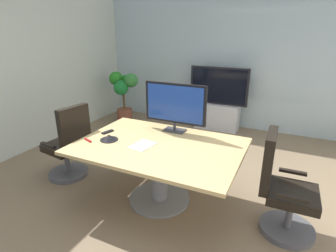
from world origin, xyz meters
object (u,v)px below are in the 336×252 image
at_px(wall_display_unit, 218,109).
at_px(conference_phone, 109,138).
at_px(potted_plant, 123,91).
at_px(conference_table, 159,158).
at_px(tv_monitor, 175,105).
at_px(office_chair_right, 282,193).
at_px(remote_control, 108,132).
at_px(office_chair_left, 69,148).

distance_m(wall_display_unit, conference_phone, 3.02).
bearing_deg(potted_plant, conference_table, -48.17).
height_order(tv_monitor, conference_phone, tv_monitor).
xyz_separation_m(office_chair_right, remote_control, (-2.18, -0.01, 0.31)).
xyz_separation_m(office_chair_right, tv_monitor, (-1.41, 0.43, 0.66)).
relative_size(tv_monitor, remote_control, 4.94).
xyz_separation_m(conference_table, potted_plant, (-2.08, 2.33, 0.15)).
height_order(conference_table, office_chair_left, office_chair_left).
bearing_deg(wall_display_unit, remote_control, -104.69).
relative_size(conference_table, remote_control, 11.30).
distance_m(tv_monitor, conference_phone, 0.93).
xyz_separation_m(conference_table, conference_phone, (-0.61, -0.14, 0.21)).
height_order(wall_display_unit, remote_control, wall_display_unit).
bearing_deg(office_chair_right, conference_phone, 94.41).
bearing_deg(conference_phone, remote_control, 131.06).
xyz_separation_m(office_chair_left, conference_phone, (0.78, -0.08, 0.33)).
bearing_deg(conference_table, conference_phone, -167.41).
xyz_separation_m(conference_table, wall_display_unit, (-0.06, 2.82, -0.14)).
relative_size(conference_table, tv_monitor, 2.29).
distance_m(office_chair_right, wall_display_unit, 3.11).
height_order(office_chair_left, potted_plant, potted_plant).
bearing_deg(office_chair_left, conference_phone, 92.18).
distance_m(conference_table, conference_phone, 0.66).
height_order(tv_monitor, wall_display_unit, tv_monitor).
distance_m(tv_monitor, potted_plant, 2.79).
bearing_deg(office_chair_left, tv_monitor, 120.23).
bearing_deg(potted_plant, conference_phone, -59.20).
height_order(office_chair_right, tv_monitor, tv_monitor).
height_order(office_chair_right, conference_phone, office_chair_right).
height_order(potted_plant, conference_phone, potted_plant).
height_order(office_chair_left, wall_display_unit, wall_display_unit).
xyz_separation_m(office_chair_left, wall_display_unit, (1.33, 2.87, -0.01)).
bearing_deg(office_chair_right, office_chair_left, 91.09).
xyz_separation_m(tv_monitor, wall_display_unit, (-0.05, 2.32, -0.67)).
height_order(office_chair_left, tv_monitor, tv_monitor).
bearing_deg(remote_control, conference_table, 10.96).
distance_m(office_chair_left, wall_display_unit, 3.16).
distance_m(conference_table, tv_monitor, 0.73).
xyz_separation_m(conference_phone, remote_control, (-0.17, 0.20, -0.02)).
xyz_separation_m(tv_monitor, conference_phone, (-0.60, -0.64, -0.33)).
xyz_separation_m(wall_display_unit, potted_plant, (-2.02, -0.49, 0.29)).
distance_m(tv_monitor, wall_display_unit, 2.41).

